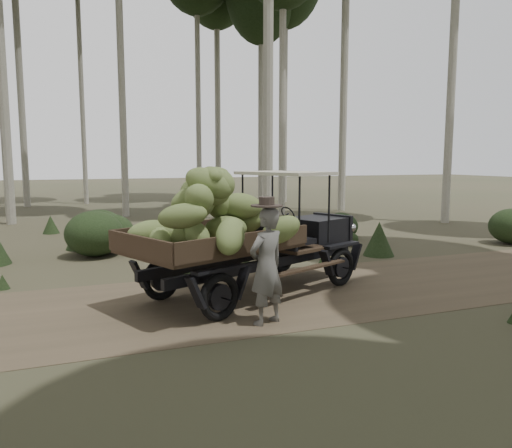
% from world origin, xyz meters
% --- Properties ---
extents(ground, '(120.00, 120.00, 0.00)m').
position_xyz_m(ground, '(0.00, 0.00, 0.00)').
color(ground, '#473D2B').
rests_on(ground, ground).
extents(dirt_track, '(70.00, 4.00, 0.01)m').
position_xyz_m(dirt_track, '(0.00, 0.00, 0.00)').
color(dirt_track, brown).
rests_on(dirt_track, ground).
extents(banana_truck, '(5.27, 3.60, 2.55)m').
position_xyz_m(banana_truck, '(1.16, 0.07, 1.46)').
color(banana_truck, black).
rests_on(banana_truck, ground).
extents(farmer, '(0.79, 0.67, 2.00)m').
position_xyz_m(farmer, '(1.22, -1.47, 0.95)').
color(farmer, '#5C5A54').
rests_on(farmer, ground).
extents(undergrowth, '(21.82, 21.08, 1.24)m').
position_xyz_m(undergrowth, '(1.29, 0.16, 0.53)').
color(undergrowth, '#233319').
rests_on(undergrowth, ground).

